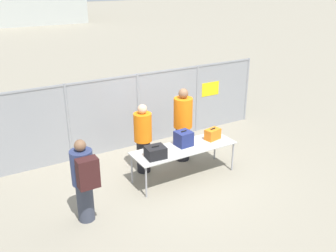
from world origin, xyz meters
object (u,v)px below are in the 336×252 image
Objects in this scene: suitcase_navy at (184,138)px; security_worker_far at (143,138)px; security_worker_near at (183,124)px; suitcase_black at (155,152)px; suitcase_orange at (213,134)px; utility_trailer at (151,102)px; traveler_hooded at (84,179)px; inspection_table at (184,149)px.

security_worker_far is at bearing 140.42° from suitcase_navy.
security_worker_near is (0.40, 0.65, 0.05)m from suitcase_navy.
suitcase_orange reaches higher than suitcase_black.
security_worker_near is (1.24, 0.87, 0.09)m from suitcase_black.
suitcase_orange is at bearing 5.44° from suitcase_black.
suitcase_navy is 0.20× the size of security_worker_near.
security_worker_near is 0.41× the size of utility_trailer.
security_worker_near is at bearing 35.07° from suitcase_black.
traveler_hooded is 0.99× the size of security_worker_far.
security_worker_near reaches higher than traveler_hooded.
traveler_hooded reaches higher than suitcase_orange.
security_worker_far reaches higher than utility_trailer.
traveler_hooded is at bearing -166.72° from suitcase_navy.
security_worker_near reaches higher than security_worker_far.
suitcase_black is at bearing -171.45° from inspection_table.
security_worker_far is (-0.67, 0.69, 0.16)m from inspection_table.
inspection_table is at bearing -177.63° from suitcase_orange.
suitcase_navy is 0.77m from security_worker_near.
suitcase_orange is 0.09× the size of utility_trailer.
traveler_hooded is at bearing -167.29° from suitcase_black.
inspection_table is 5.53× the size of suitcase_black.
utility_trailer is (0.47, 3.96, -0.44)m from suitcase_orange.
security_worker_near reaches higher than suitcase_black.
suitcase_black is at bearing -116.76° from utility_trailer.
suitcase_navy is at bearing 71.71° from security_worker_near.
suitcase_orange is 0.21× the size of security_worker_near.
security_worker_near reaches higher than utility_trailer.
utility_trailer is at bearing 63.24° from suitcase_black.
suitcase_orange is 0.81m from security_worker_near.
utility_trailer is at bearing 72.39° from suitcase_navy.
suitcase_navy is 0.22× the size of traveler_hooded.
suitcase_black is 0.24× the size of security_worker_near.
suitcase_black is 1.71m from traveler_hooded.
suitcase_navy is 4.12m from utility_trailer.
suitcase_black is 4.63m from utility_trailer.
security_worker_far is 3.87m from utility_trailer.
security_worker_far is (1.79, 1.18, -0.05)m from traveler_hooded.
suitcase_black is at bearing 2.43° from traveler_hooded.
security_worker_far is 0.37× the size of utility_trailer.
traveler_hooded is 5.87m from utility_trailer.
suitcase_navy is at bearing -107.61° from utility_trailer.
security_worker_near is (0.45, 0.75, 0.26)m from inspection_table.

